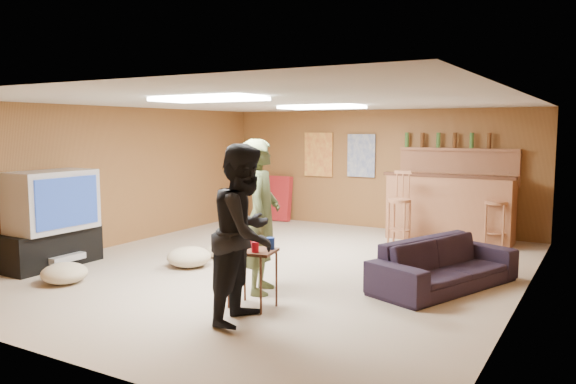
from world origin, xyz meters
The scene contains 32 objects.
ground centered at (0.00, 0.00, 0.00)m, with size 7.00×7.00×0.00m, color tan.
ceiling centered at (0.00, 0.00, 2.20)m, with size 6.00×7.00×0.02m, color silver.
wall_back centered at (0.00, 3.50, 1.10)m, with size 6.00×0.02×2.20m, color brown.
wall_front centered at (0.00, -3.50, 1.10)m, with size 6.00×0.02×2.20m, color brown.
wall_left centered at (-3.00, 0.00, 1.10)m, with size 0.02×7.00×2.20m, color brown.
wall_right centered at (3.00, 0.00, 1.10)m, with size 0.02×7.00×2.20m, color brown.
tv_stand centered at (-2.72, -1.50, 0.25)m, with size 0.55×1.30×0.50m, color black.
dvd_box centered at (-2.50, -1.50, 0.15)m, with size 0.35×0.50×0.08m, color #B2B2B7.
tv_body centered at (-2.65, -1.50, 0.90)m, with size 0.60×1.10×0.80m, color #B2B2B7.
tv_screen centered at (-2.34, -1.50, 0.90)m, with size 0.02×0.95×0.65m, color navy.
bar_counter centered at (1.50, 2.95, 0.55)m, with size 2.00×0.60×1.10m, color brown.
bar_lip centered at (1.50, 2.70, 1.10)m, with size 2.10×0.12×0.05m, color #3C1F13.
bar_shelf centered at (1.50, 3.40, 1.50)m, with size 2.00×0.18×0.05m, color brown.
bar_backing centered at (1.50, 3.42, 1.20)m, with size 2.00×0.14×0.60m, color brown.
poster_left centered at (-1.20, 3.46, 1.35)m, with size 0.60×0.03×0.85m, color #BF3F26.
poster_right centered at (-0.30, 3.46, 1.35)m, with size 0.55×0.03×0.80m, color #334C99.
folding_chair_stack centered at (-2.00, 3.30, 0.45)m, with size 0.50×0.14×0.90m, color maroon.
ceiling_panel_front centered at (0.00, -1.50, 2.17)m, with size 1.20×0.60×0.04m, color white.
ceiling_panel_back centered at (0.00, 1.20, 2.17)m, with size 1.20×0.60×0.04m, color white.
person_olive centered at (0.39, -1.07, 0.87)m, with size 0.63×0.42×1.74m, color #4D5A34.
person_black centered at (0.78, -1.96, 0.86)m, with size 0.83×0.65×1.72m, color black.
sofa centered at (2.16, 0.13, 0.28)m, with size 1.94×0.76×0.57m, color black.
tray_table centered at (0.61, -1.60, 0.31)m, with size 0.47×0.38×0.61m, color #3C1F13.
cup_red_near centered at (0.50, -1.52, 0.67)m, with size 0.08×0.08×0.11m, color red.
cup_red_far centered at (0.70, -1.68, 0.66)m, with size 0.08×0.08×0.10m, color red.
cup_blue centered at (0.76, -1.48, 0.67)m, with size 0.09×0.09×0.12m, color navy.
bar_stool_left centered at (0.90, 2.17, 0.56)m, with size 0.36×0.36×1.13m, color brown, non-canonical shape.
bar_stool_right centered at (2.28, 2.71, 0.61)m, with size 0.39×0.39×1.23m, color brown, non-canonical shape.
cushion_near_tv centered at (-1.09, -0.59, 0.13)m, with size 0.59×0.59×0.27m, color tan.
cushion_mid centered at (-1.09, 0.07, 0.09)m, with size 0.41×0.41×0.18m, color tan.
cushion_far centered at (-1.86, -1.97, 0.12)m, with size 0.54×0.54×0.24m, color tan.
bottle_row centered at (1.30, 3.38, 1.65)m, with size 1.48×0.08×0.26m, color #3F7233, non-canonical shape.
Camera 1 is at (3.78, -6.33, 1.86)m, focal length 35.00 mm.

